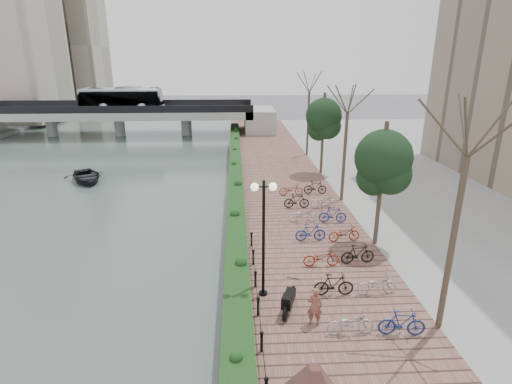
{
  "coord_description": "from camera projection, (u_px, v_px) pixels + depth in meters",
  "views": [
    {
      "loc": [
        0.63,
        -10.02,
        9.82
      ],
      "look_at": [
        1.87,
        13.51,
        2.0
      ],
      "focal_mm": 28.0,
      "sensor_mm": 36.0,
      "label": 1
    }
  ],
  "objects": [
    {
      "name": "inland_pavement",
      "position": [
        493.0,
        193.0,
        30.07
      ],
      "size": [
        24.0,
        75.0,
        0.5
      ],
      "primitive_type": "cube",
      "color": "gray",
      "rests_on": "ground"
    },
    {
      "name": "bridge",
      "position": [
        119.0,
        111.0,
        53.41
      ],
      "size": [
        36.0,
        10.77,
        6.5
      ],
      "color": "#9C9C97",
      "rests_on": "ground"
    },
    {
      "name": "street_trees",
      "position": [
        359.0,
        168.0,
        23.82
      ],
      "size": [
        3.2,
        37.12,
        6.8
      ],
      "color": "#352A1F",
      "rests_on": "promenade"
    },
    {
      "name": "pedestrian",
      "position": [
        315.0,
        306.0,
        14.57
      ],
      "size": [
        0.59,
        0.42,
        1.53
      ],
      "primitive_type": "imported",
      "rotation": [
        0.0,
        0.0,
        3.05
      ],
      "color": "brown",
      "rests_on": "promenade"
    },
    {
      "name": "chain_fence",
      "position": [
        260.0,
        324.0,
        14.26
      ],
      "size": [
        0.1,
        14.1,
        0.7
      ],
      "color": "black",
      "rests_on": "promenade"
    },
    {
      "name": "bicycle_parking",
      "position": [
        327.0,
        233.0,
        21.46
      ],
      "size": [
        2.4,
        17.32,
        1.0
      ],
      "color": "#ABABB0",
      "rests_on": "promenade"
    },
    {
      "name": "motorcycle",
      "position": [
        289.0,
        298.0,
        15.48
      ],
      "size": [
        1.04,
        1.74,
        1.04
      ],
      "primitive_type": null,
      "rotation": [
        0.0,
        0.0,
        -0.34
      ],
      "color": "black",
      "rests_on": "promenade"
    },
    {
      "name": "promenade",
      "position": [
        282.0,
        197.0,
        29.27
      ],
      "size": [
        8.0,
        75.0,
        0.5
      ],
      "primitive_type": "cube",
      "color": "brown",
      "rests_on": "ground"
    },
    {
      "name": "lamppost",
      "position": [
        264.0,
        215.0,
        15.57
      ],
      "size": [
        1.02,
        0.32,
        4.97
      ],
      "color": "black",
      "rests_on": "promenade"
    },
    {
      "name": "river_water",
      "position": [
        60.0,
        176.0,
        35.5
      ],
      "size": [
        30.0,
        130.0,
        0.02
      ],
      "primitive_type": "cube",
      "color": "#475950",
      "rests_on": "ground"
    },
    {
      "name": "boat",
      "position": [
        86.0,
        176.0,
        33.6
      ],
      "size": [
        4.94,
        5.48,
        0.93
      ],
      "primitive_type": "imported",
      "rotation": [
        0.0,
        0.0,
        0.49
      ],
      "color": "black",
      "rests_on": "river_water"
    },
    {
      "name": "hedge",
      "position": [
        235.0,
        181.0,
        31.3
      ],
      "size": [
        1.1,
        56.0,
        0.6
      ],
      "primitive_type": "cube",
      "color": "#133613",
      "rests_on": "promenade"
    }
  ]
}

